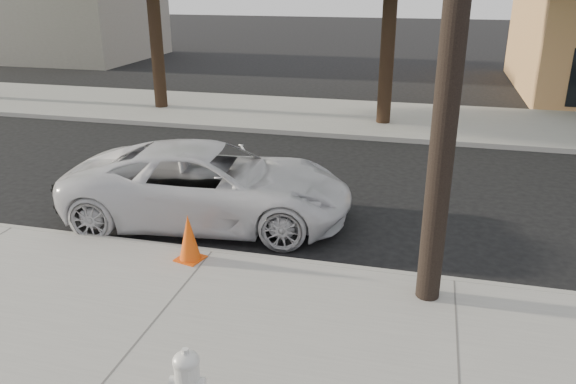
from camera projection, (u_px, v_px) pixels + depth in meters
The scene contains 8 objects.
ground at pixel (250, 212), 11.59m from camera, with size 120.00×120.00×0.00m, color black.
near_sidewalk at pixel (154, 326), 7.67m from camera, with size 90.00×4.40×0.15m, color gray.
far_sidewalk at pixel (326, 116), 19.25m from camera, with size 90.00×5.00×0.15m, color gray.
curb_near at pixel (213, 254), 9.66m from camera, with size 90.00×0.12×0.16m, color #9E9B93.
building_far at pixel (32, 13), 33.36m from camera, with size 14.00×8.00×5.00m, color gray.
police_cruiser at pixel (210, 184), 10.90m from camera, with size 2.54×5.51×1.53m, color silver.
fire_hydrant at pixel (188, 383), 5.95m from camera, with size 0.40×0.36×0.74m.
traffic_cone at pixel (189, 238), 9.19m from camera, with size 0.50×0.50×0.80m.
Camera 1 is at (3.37, -10.15, 4.54)m, focal length 35.00 mm.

